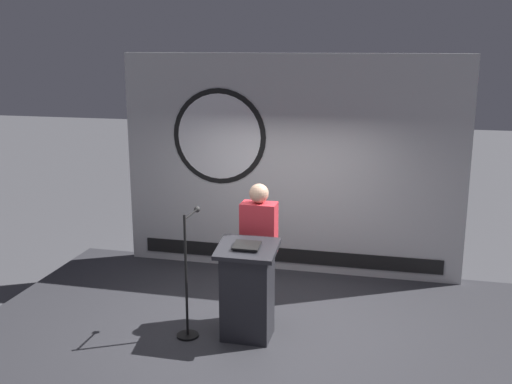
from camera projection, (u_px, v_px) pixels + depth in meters
ground_plane at (258, 349)px, 7.03m from camera, size 40.00×40.00×0.00m
stage_platform at (258, 337)px, 7.00m from camera, size 6.40×4.00×0.30m
banner_display at (287, 165)px, 8.36m from camera, size 4.71×0.12×3.01m
podium at (247, 291)px, 6.56m from camera, size 0.64×0.50×1.09m
speaker_person at (259, 251)px, 6.94m from camera, size 0.40×0.26×1.62m
microphone_stand at (188, 293)px, 6.63m from camera, size 0.24×0.56×1.39m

